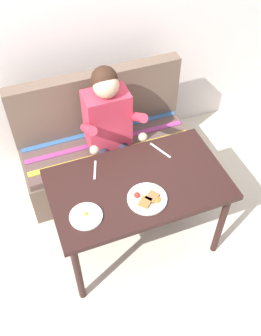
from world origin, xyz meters
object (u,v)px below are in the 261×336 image
Objects in this scene: plate_breakfast at (147,199)px; knife at (160,150)px; table at (138,190)px; fork at (95,170)px; couch at (106,149)px; person at (111,126)px; plate_eggs at (86,216)px.

knife is (0.26, 0.38, -0.01)m from plate_breakfast.
fork is at bearing 138.70° from table.
couch is 0.72m from knife.
table is 0.99× the size of person.
table is 6.00× the size of knife.
plate_breakfast is (-0.00, -0.75, 0.00)m from person.
fork is at bearing -113.37° from couch.
knife reaches higher than table.
person is (0.00, 0.59, 0.09)m from table.
table is 0.83× the size of couch.
couch reaches higher than fork.
plate_breakfast reaches higher than table.
fork reaches higher than table.
plate_breakfast is (0.00, -0.92, 0.41)m from couch.
person is 4.68× the size of plate_breakfast.
table is 0.44m from plate_eggs.
person is 0.84m from plate_eggs.
fork is at bearing 158.57° from knife.
couch is at bearing 86.19° from fork.
plate_breakfast is 1.24× the size of plate_eggs.
person reaches higher than knife.
couch is at bearing 65.87° from plate_eggs.
person is (0.00, -0.17, 0.41)m from couch.
plate_breakfast is at bearing -89.99° from table.
person reaches higher than couch.
couch is 8.47× the size of fork.
couch is 0.45m from person.
person reaches higher than table.
plate_eggs reaches higher than table.
couch is 1.08m from plate_eggs.
person reaches higher than fork.
fork is at bearing 123.16° from plate_breakfast.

